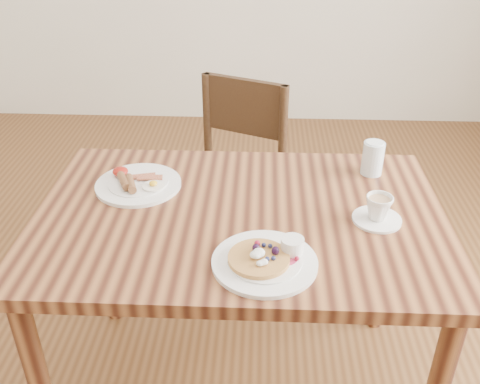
{
  "coord_description": "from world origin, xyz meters",
  "views": [
    {
      "loc": [
        0.06,
        -1.31,
        1.6
      ],
      "look_at": [
        0.0,
        0.0,
        0.82
      ],
      "focal_mm": 40.0,
      "sensor_mm": 36.0,
      "label": 1
    }
  ],
  "objects": [
    {
      "name": "dining_table",
      "position": [
        0.0,
        0.0,
        0.65
      ],
      "size": [
        1.2,
        0.8,
        0.75
      ],
      "color": "brown",
      "rests_on": "ground"
    },
    {
      "name": "chair_far",
      "position": [
        -0.07,
        0.68,
        0.49
      ],
      "size": [
        0.55,
        0.55,
        0.88
      ],
      "rotation": [
        0.0,
        0.0,
        2.74
      ],
      "color": "#382714",
      "rests_on": "ground"
    },
    {
      "name": "pancake_plate",
      "position": [
        0.08,
        -0.24,
        0.76
      ],
      "size": [
        0.27,
        0.27,
        0.06
      ],
      "color": "white",
      "rests_on": "dining_table"
    },
    {
      "name": "breakfast_plate",
      "position": [
        -0.33,
        0.14,
        0.76
      ],
      "size": [
        0.27,
        0.27,
        0.04
      ],
      "color": "white",
      "rests_on": "dining_table"
    },
    {
      "name": "teacup_saucer",
      "position": [
        0.39,
        -0.02,
        0.78
      ],
      "size": [
        0.14,
        0.14,
        0.08
      ],
      "color": "white",
      "rests_on": "dining_table"
    },
    {
      "name": "water_glass",
      "position": [
        0.42,
        0.26,
        0.81
      ],
      "size": [
        0.07,
        0.07,
        0.11
      ],
      "primitive_type": "cylinder",
      "color": "silver",
      "rests_on": "dining_table"
    }
  ]
}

